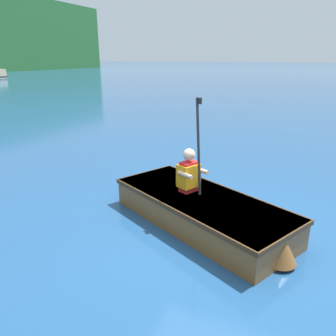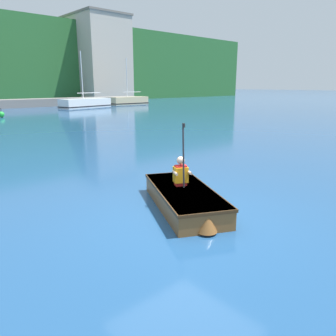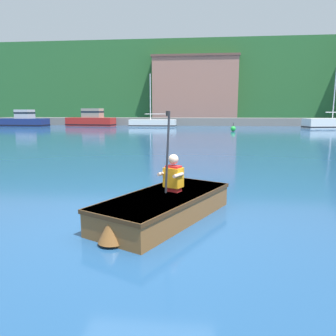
% 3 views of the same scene
% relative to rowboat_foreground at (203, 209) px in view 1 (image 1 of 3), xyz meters
% --- Properties ---
extents(ground_plane, '(300.00, 300.00, 0.00)m').
position_rel_rowboat_foreground_xyz_m(ground_plane, '(-0.34, -0.37, -0.23)').
color(ground_plane, navy).
extents(rowboat_foreground, '(2.18, 2.88, 0.41)m').
position_rel_rowboat_foreground_xyz_m(rowboat_foreground, '(0.00, 0.00, 0.00)').
color(rowboat_foreground, brown).
rests_on(rowboat_foreground, ground).
extents(person_paddler, '(0.44, 0.44, 1.34)m').
position_rel_rowboat_foreground_xyz_m(person_paddler, '(0.13, 0.26, 0.46)').
color(person_paddler, red).
rests_on(person_paddler, rowboat_foreground).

